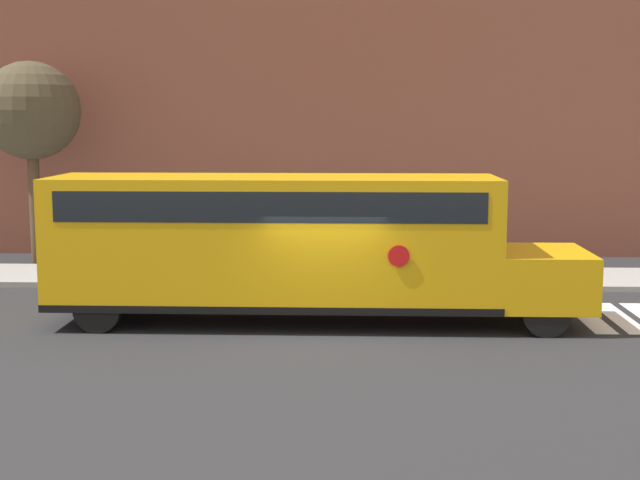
{
  "coord_description": "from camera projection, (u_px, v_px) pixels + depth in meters",
  "views": [
    {
      "loc": [
        0.63,
        -18.03,
        4.49
      ],
      "look_at": [
        -0.16,
        1.74,
        1.78
      ],
      "focal_mm": 50.0,
      "sensor_mm": 36.0,
      "label": 1
    }
  ],
  "objects": [
    {
      "name": "tree_near_sidewalk",
      "position": [
        31.0,
        112.0,
        27.07
      ],
      "size": [
        2.99,
        2.99,
        6.22
      ],
      "color": "brown",
      "rests_on": "ground"
    },
    {
      "name": "ground_plane",
      "position": [
        325.0,
        336.0,
        18.48
      ],
      "size": [
        60.0,
        60.0,
        0.0
      ],
      "primitive_type": "plane",
      "color": "#28282B"
    },
    {
      "name": "sidewalk_strip",
      "position": [
        333.0,
        277.0,
        24.91
      ],
      "size": [
        44.0,
        3.0,
        0.15
      ],
      "color": "#9E9E99",
      "rests_on": "ground"
    },
    {
      "name": "building_backdrop",
      "position": [
        338.0,
        68.0,
        30.51
      ],
      "size": [
        32.0,
        4.0,
        12.37
      ],
      "color": "brown",
      "rests_on": "ground"
    },
    {
      "name": "school_bus",
      "position": [
        292.0,
        240.0,
        19.49
      ],
      "size": [
        11.67,
        2.57,
        3.24
      ],
      "color": "#EAA80F",
      "rests_on": "ground"
    }
  ]
}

